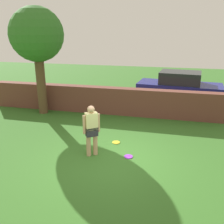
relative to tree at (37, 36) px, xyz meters
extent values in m
plane|color=#336623|center=(4.15, -3.65, -3.48)|extent=(40.00, 40.00, 0.00)
cube|color=brown|center=(2.65, 0.65, -2.86)|extent=(10.85, 0.50, 1.24)
cylinder|color=brown|center=(0.00, 0.00, -2.02)|extent=(0.41, 0.41, 2.91)
sphere|color=#337028|center=(0.00, 0.00, 0.08)|extent=(2.35, 2.35, 2.35)
cylinder|color=tan|center=(3.62, -3.39, -3.05)|extent=(0.14, 0.14, 0.85)
cylinder|color=tan|center=(3.44, -3.52, -3.05)|extent=(0.14, 0.14, 0.85)
cube|color=#2D2D38|center=(3.53, -3.46, -2.68)|extent=(0.42, 0.39, 0.28)
cube|color=beige|center=(3.53, -3.46, -2.35)|extent=(0.42, 0.39, 0.55)
sphere|color=tan|center=(3.53, -3.46, -1.97)|extent=(0.22, 0.22, 0.22)
cylinder|color=tan|center=(3.71, -3.33, -2.43)|extent=(0.09, 0.09, 0.58)
cylinder|color=tan|center=(3.35, -3.59, -2.43)|extent=(0.09, 0.09, 0.58)
cube|color=navy|center=(6.22, 2.91, -2.76)|extent=(4.35, 2.11, 0.80)
cube|color=#1E2328|center=(6.22, 2.91, -2.06)|extent=(2.14, 1.69, 0.60)
cylinder|color=black|center=(7.66, 3.62, -3.16)|extent=(0.66, 0.28, 0.64)
cylinder|color=black|center=(7.49, 1.93, -3.16)|extent=(0.66, 0.28, 0.64)
cylinder|color=black|center=(4.95, 3.89, -3.16)|extent=(0.66, 0.28, 0.64)
cylinder|color=black|center=(4.78, 2.20, -3.16)|extent=(0.66, 0.28, 0.64)
cylinder|color=yellow|center=(4.07, -2.42, -3.47)|extent=(0.27, 0.27, 0.02)
cylinder|color=purple|center=(4.67, -3.32, -3.47)|extent=(0.27, 0.27, 0.02)
camera|label=1|loc=(5.78, -10.13, 0.29)|focal=39.87mm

